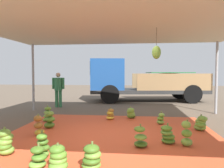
{
  "coord_description": "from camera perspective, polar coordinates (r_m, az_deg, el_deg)",
  "views": [
    {
      "loc": [
        0.6,
        -5.37,
        1.61
      ],
      "look_at": [
        -0.21,
        1.99,
        1.23
      ],
      "focal_mm": 33.65,
      "sensor_mm": 36.0,
      "label": 1
    }
  ],
  "objects": [
    {
      "name": "banana_bunch_5",
      "position": [
        4.73,
        7.71,
        -14.25
      ],
      "size": [
        0.4,
        0.4,
        0.5
      ],
      "color": "#477523",
      "rests_on": "tarp_orange"
    },
    {
      "name": "banana_bunch_6",
      "position": [
        6.47,
        22.97,
        -9.85
      ],
      "size": [
        0.43,
        0.42,
        0.45
      ],
      "color": "#6B9E38",
      "rests_on": "tarp_orange"
    },
    {
      "name": "ground_plane",
      "position": [
        8.55,
        2.16,
        -7.94
      ],
      "size": [
        40.0,
        40.0,
        0.0
      ],
      "primitive_type": "plane",
      "color": "brown"
    },
    {
      "name": "tarp_orange",
      "position": [
        5.64,
        -0.08,
        -13.61
      ],
      "size": [
        5.54,
        4.89,
        0.01
      ],
      "primitive_type": "cube",
      "color": "#D1512D",
      "rests_on": "ground"
    },
    {
      "name": "banana_bunch_13",
      "position": [
        5.02,
        19.6,
        -12.78
      ],
      "size": [
        0.34,
        0.34,
        0.59
      ],
      "color": "#75A83D",
      "rests_on": "tarp_orange"
    },
    {
      "name": "banana_bunch_12",
      "position": [
        6.86,
        13.11,
        -9.23
      ],
      "size": [
        0.31,
        0.3,
        0.41
      ],
      "color": "#75A83D",
      "rests_on": "tarp_orange"
    },
    {
      "name": "tent_canopy",
      "position": [
        5.46,
        -0.11,
        15.83
      ],
      "size": [
        8.0,
        7.0,
        2.91
      ],
      "color": "#9EA0A5",
      "rests_on": "ground"
    },
    {
      "name": "cargo_truck_main",
      "position": [
        12.25,
        8.15,
        0.84
      ],
      "size": [
        6.71,
        3.02,
        2.4
      ],
      "color": "#2D2D2D",
      "rests_on": "ground"
    },
    {
      "name": "banana_bunch_8",
      "position": [
        5.07,
        14.85,
        -13.25
      ],
      "size": [
        0.41,
        0.41,
        0.47
      ],
      "color": "#518428",
      "rests_on": "tarp_orange"
    },
    {
      "name": "worker_0",
      "position": [
        10.29,
        -14.38,
        -0.81
      ],
      "size": [
        0.6,
        0.37,
        1.64
      ],
      "color": "#337A4C",
      "rests_on": "ground"
    },
    {
      "name": "banana_bunch_14",
      "position": [
        7.56,
        5.18,
        -7.93
      ],
      "size": [
        0.4,
        0.42,
        0.42
      ],
      "color": "#477523",
      "rests_on": "tarp_orange"
    },
    {
      "name": "banana_bunch_0",
      "position": [
        3.69,
        -5.53,
        -19.36
      ],
      "size": [
        0.43,
        0.44,
        0.48
      ],
      "color": "#6B9E38",
      "rests_on": "tarp_orange"
    },
    {
      "name": "banana_bunch_4",
      "position": [
        7.33,
        -0.43,
        -8.25
      ],
      "size": [
        0.38,
        0.38,
        0.44
      ],
      "color": "gold",
      "rests_on": "tarp_orange"
    },
    {
      "name": "banana_bunch_10",
      "position": [
        7.39,
        -17.15,
        -7.96
      ],
      "size": [
        0.39,
        0.4,
        0.54
      ],
      "color": "#60932D",
      "rests_on": "tarp_orange"
    },
    {
      "name": "banana_bunch_2",
      "position": [
        6.48,
        -16.61,
        -9.39
      ],
      "size": [
        0.38,
        0.37,
        0.54
      ],
      "color": "#477523",
      "rests_on": "tarp_orange"
    },
    {
      "name": "banana_bunch_7",
      "position": [
        3.96,
        -19.43,
        -18.39
      ],
      "size": [
        0.41,
        0.4,
        0.43
      ],
      "color": "#75A83D",
      "rests_on": "tarp_orange"
    },
    {
      "name": "banana_bunch_1",
      "position": [
        4.75,
        -26.96,
        -14.0
      ],
      "size": [
        0.35,
        0.36,
        0.55
      ],
      "color": "#75A83D",
      "rests_on": "tarp_orange"
    },
    {
      "name": "banana_bunch_9",
      "position": [
        5.8,
        -19.3,
        -10.79
      ],
      "size": [
        0.36,
        0.35,
        0.56
      ],
      "color": "gold",
      "rests_on": "tarp_orange"
    },
    {
      "name": "banana_bunch_3",
      "position": [
        4.36,
        -18.3,
        -15.7
      ],
      "size": [
        0.34,
        0.33,
        0.52
      ],
      "color": "#6B9E38",
      "rests_on": "tarp_orange"
    },
    {
      "name": "banana_bunch_11",
      "position": [
        3.79,
        -14.43,
        -18.94
      ],
      "size": [
        0.42,
        0.42,
        0.45
      ],
      "color": "#6B9E38",
      "rests_on": "tarp_orange"
    }
  ]
}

